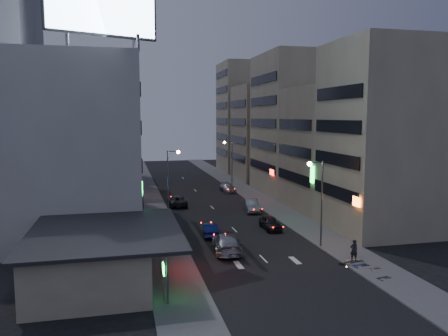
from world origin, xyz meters
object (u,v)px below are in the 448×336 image
object	(u,v)px
parked_car_right_far	(228,188)
parked_car_right_mid	(251,205)
road_car_blue	(210,230)
scooter_silver_a	(377,261)
parked_car_right_near	(270,223)
person	(354,250)
road_car_silver	(227,243)
scooter_blue	(366,256)
parked_car_left	(177,201)
scooter_silver_b	(361,252)
scooter_black_b	(352,254)
scooter_black_a	(387,269)

from	to	relation	value
parked_car_right_far	parked_car_right_mid	bearing A→B (deg)	-92.90
road_car_blue	scooter_silver_a	size ratio (longest dim) A/B	2.46
parked_car_right_near	person	size ratio (longest dim) A/B	2.30
road_car_silver	scooter_silver_a	world-z (taller)	road_car_silver
scooter_blue	parked_car_left	bearing A→B (deg)	19.16
road_car_silver	person	distance (m)	11.08
scooter_silver_a	scooter_silver_b	world-z (taller)	scooter_silver_b
parked_car_right_mid	scooter_silver_b	world-z (taller)	parked_car_right_mid
road_car_silver	scooter_silver_a	xyz separation A→B (m)	(10.87, -7.02, -0.21)
scooter_silver_a	parked_car_right_near	bearing A→B (deg)	12.38
scooter_black_b	scooter_black_a	bearing A→B (deg)	172.34
parked_car_right_mid	scooter_blue	world-z (taller)	parked_car_right_mid
road_car_silver	scooter_silver_b	distance (m)	11.69
parked_car_right_mid	parked_car_left	distance (m)	10.58
road_car_blue	parked_car_right_mid	bearing A→B (deg)	-118.09
parked_car_left	parked_car_right_far	distance (m)	13.23
parked_car_right_far	scooter_black_a	bearing A→B (deg)	-87.04
parked_car_left	road_car_blue	size ratio (longest dim) A/B	1.29
scooter_silver_b	person	bearing A→B (deg)	105.45
parked_car_right_mid	scooter_silver_b	bearing A→B (deg)	-72.56
parked_car_right_mid	scooter_blue	bearing A→B (deg)	-73.55
parked_car_right_near	scooter_silver_a	bearing A→B (deg)	-71.82
parked_car_left	scooter_silver_a	world-z (taller)	parked_car_left
road_car_blue	parked_car_right_near	bearing A→B (deg)	-162.53
parked_car_right_far	scooter_silver_a	xyz separation A→B (m)	(3.33, -37.74, -0.06)
scooter_black_a	scooter_silver_a	bearing A→B (deg)	-22.91
scooter_black_a	scooter_blue	distance (m)	2.93
parked_car_right_far	person	xyz separation A→B (m)	(2.27, -35.87, 0.34)
parked_car_right_mid	person	bearing A→B (deg)	-74.67
scooter_blue	scooter_silver_b	bearing A→B (deg)	-15.78
parked_car_right_far	scooter_blue	bearing A→B (deg)	-86.86
parked_car_left	scooter_black_a	xyz separation A→B (m)	(12.32, -30.41, -0.09)
scooter_silver_a	parked_car_right_far	bearing A→B (deg)	-0.31
scooter_blue	road_car_silver	bearing A→B (deg)	54.83
road_car_silver	road_car_blue	bearing A→B (deg)	-78.49
road_car_blue	road_car_silver	world-z (taller)	road_car_silver
scooter_blue	scooter_silver_a	bearing A→B (deg)	-156.94
scooter_silver_b	road_car_silver	bearing A→B (deg)	68.69
scooter_silver_a	parked_car_right_mid	bearing A→B (deg)	4.01
parked_car_right_mid	scooter_black_a	size ratio (longest dim) A/B	2.85
scooter_silver_a	scooter_black_b	xyz separation A→B (m)	(-1.16, 1.90, 0.07)
parked_car_right_far	person	distance (m)	35.95
road_car_silver	scooter_blue	size ratio (longest dim) A/B	2.85
scooter_black_a	scooter_silver_b	bearing A→B (deg)	-12.81
scooter_silver_a	scooter_blue	world-z (taller)	scooter_blue
parked_car_right_far	scooter_silver_a	world-z (taller)	parked_car_right_far
scooter_silver_a	parked_car_left	bearing A→B (deg)	18.77
parked_car_right_near	scooter_silver_a	distance (m)	14.36
parked_car_left	road_car_blue	distance (m)	15.98
parked_car_right_mid	scooter_black_b	xyz separation A→B (m)	(2.60, -20.92, -0.09)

